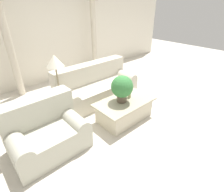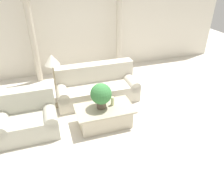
{
  "view_description": "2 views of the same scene",
  "coord_description": "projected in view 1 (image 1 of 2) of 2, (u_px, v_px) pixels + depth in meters",
  "views": [
    {
      "loc": [
        -2.48,
        -2.64,
        2.31
      ],
      "look_at": [
        -0.33,
        -0.26,
        0.56
      ],
      "focal_mm": 28.0,
      "sensor_mm": 36.0,
      "label": 1
    },
    {
      "loc": [
        -1.21,
        -4.23,
        3.11
      ],
      "look_at": [
        0.09,
        -0.26,
        0.59
      ],
      "focal_mm": 35.0,
      "sensor_mm": 36.0,
      "label": 2
    }
  ],
  "objects": [
    {
      "name": "ground_plane",
      "position": [
        115.0,
        108.0,
        4.28
      ],
      "size": [
        16.0,
        16.0,
        0.0
      ],
      "primitive_type": "plane",
      "color": "silver"
    },
    {
      "name": "wall_back",
      "position": [
        55.0,
        27.0,
        5.27
      ],
      "size": [
        10.0,
        0.06,
        3.2
      ],
      "color": "silver",
      "rests_on": "ground_plane"
    },
    {
      "name": "sofa_long",
      "position": [
        96.0,
        86.0,
        4.54
      ],
      "size": [
        2.1,
        0.88,
        0.91
      ],
      "color": "beige",
      "rests_on": "ground_plane"
    },
    {
      "name": "loveseat",
      "position": [
        46.0,
        131.0,
        2.97
      ],
      "size": [
        1.22,
        0.88,
        0.91
      ],
      "color": "#BCBAA7",
      "rests_on": "ground_plane"
    },
    {
      "name": "coffee_table",
      "position": [
        124.0,
        110.0,
        3.79
      ],
      "size": [
        1.26,
        0.73,
        0.45
      ],
      "color": "beige",
      "rests_on": "ground_plane"
    },
    {
      "name": "potted_plant",
      "position": [
        122.0,
        87.0,
        3.52
      ],
      "size": [
        0.45,
        0.45,
        0.57
      ],
      "color": "brown",
      "rests_on": "coffee_table"
    },
    {
      "name": "pillar_candle",
      "position": [
        130.0,
        93.0,
        3.78
      ],
      "size": [
        0.07,
        0.07,
        0.2
      ],
      "color": "beige",
      "rests_on": "coffee_table"
    },
    {
      "name": "floor_lamp",
      "position": [
        55.0,
        65.0,
        3.51
      ],
      "size": [
        0.35,
        0.35,
        1.38
      ],
      "color": "gray",
      "rests_on": "ground_plane"
    },
    {
      "name": "column_left",
      "position": [
        11.0,
        51.0,
        4.34
      ],
      "size": [
        0.25,
        0.25,
        2.37
      ],
      "color": "beige",
      "rests_on": "ground_plane"
    },
    {
      "name": "column_right",
      "position": [
        94.0,
        38.0,
        5.86
      ],
      "size": [
        0.25,
        0.25,
        2.37
      ],
      "color": "beige",
      "rests_on": "ground_plane"
    }
  ]
}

